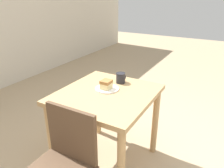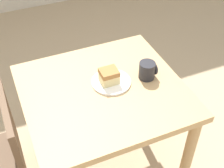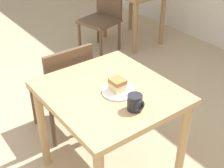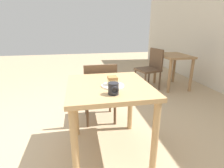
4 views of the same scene
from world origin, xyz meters
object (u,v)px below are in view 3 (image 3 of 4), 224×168
Objects in this scene: dining_table_near at (109,106)px; dining_table_far at (133,1)px; cake_slice at (117,85)px; chair_far_corner at (103,16)px; plate at (119,92)px; coffee_mug at (135,103)px; chair_near_window at (64,87)px.

dining_table_far is at bearing 136.47° from dining_table_near.
chair_far_corner is at bearing 147.53° from cake_slice.
chair_far_corner reaches higher than dining_table_far.
coffee_mug is at bearing -9.53° from plate.
plate is (1.86, -1.68, 0.19)m from dining_table_far.
coffee_mug is at bearing -44.88° from chair_far_corner.
cake_slice is at bearing -46.90° from chair_far_corner.
chair_near_window is at bearing -176.55° from plate.
dining_table_far is at bearing 137.68° from cake_slice.
chair_near_window is 8.98× the size of cake_slice.
coffee_mug is (0.20, -0.03, 0.04)m from plate.
coffee_mug is (2.06, -1.71, 0.24)m from dining_table_far.
coffee_mug is at bearing -39.81° from dining_table_far.
chair_far_corner is 8.67× the size of coffee_mug.
dining_table_near is at bearing -43.53° from dining_table_far.
chair_far_corner is 2.43m from coffee_mug.
plate is (1.87, -1.19, 0.30)m from chair_far_corner.
chair_near_window reaches higher than dining_table_far.
cake_slice is at bearing 93.54° from chair_near_window.
cake_slice is (0.05, 0.03, 0.18)m from dining_table_near.
cake_slice reaches higher than chair_far_corner.
dining_table_far is 2.69m from coffee_mug.
chair_far_corner is (-1.19, 1.23, 0.00)m from chair_near_window.
dining_table_far is 7.89× the size of coffee_mug.
coffee_mug is (0.21, -0.03, -0.00)m from cake_slice.
dining_table_far is 2.51m from plate.
cake_slice reaches higher than chair_near_window.
chair_far_corner is at bearing -92.02° from dining_table_far.
dining_table_far is 8.17× the size of cake_slice.
coffee_mug reaches higher than chair_near_window.
chair_near_window is 0.75m from plate.
plate reaches higher than dining_table_far.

